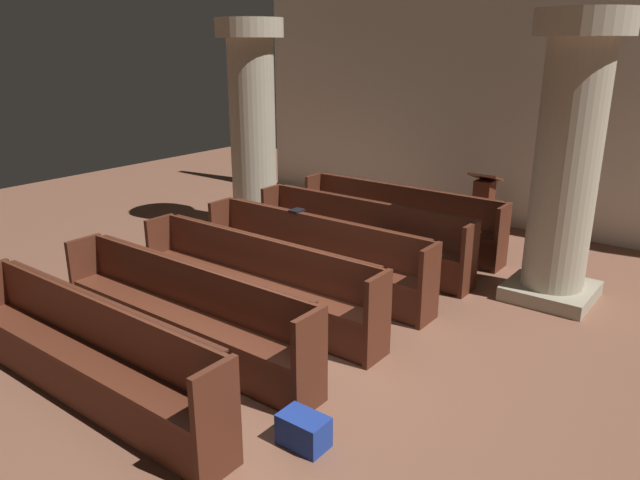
{
  "coord_description": "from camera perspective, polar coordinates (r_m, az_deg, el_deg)",
  "views": [
    {
      "loc": [
        3.91,
        -4.1,
        3.11
      ],
      "look_at": [
        -0.43,
        1.58,
        0.75
      ],
      "focal_mm": 33.91,
      "sensor_mm": 36.0,
      "label": 1
    }
  ],
  "objects": [
    {
      "name": "ground_plane",
      "position": [
        6.46,
        -5.62,
        -10.6
      ],
      "size": [
        19.2,
        19.2,
        0.0
      ],
      "primitive_type": "plane",
      "color": "brown"
    },
    {
      "name": "back_wall",
      "position": [
        10.94,
        16.72,
        13.02
      ],
      "size": [
        10.0,
        0.16,
        4.5
      ],
      "primitive_type": "cube",
      "color": "silver",
      "rests_on": "ground"
    },
    {
      "name": "pew_row_0",
      "position": [
        9.56,
        7.5,
        2.29
      ],
      "size": [
        3.4,
        0.47,
        0.94
      ],
      "color": "#562819",
      "rests_on": "ground"
    },
    {
      "name": "pew_row_1",
      "position": [
        8.67,
        3.87,
        0.73
      ],
      "size": [
        3.4,
        0.46,
        0.94
      ],
      "color": "#562819",
      "rests_on": "ground"
    },
    {
      "name": "pew_row_2",
      "position": [
        7.82,
        -0.57,
        -1.19
      ],
      "size": [
        3.4,
        0.47,
        0.94
      ],
      "color": "#562819",
      "rests_on": "ground"
    },
    {
      "name": "pew_row_3",
      "position": [
        7.05,
        -6.03,
        -3.54
      ],
      "size": [
        3.4,
        0.46,
        0.94
      ],
      "color": "#562819",
      "rests_on": "ground"
    },
    {
      "name": "pew_row_4",
      "position": [
        6.37,
        -12.79,
        -6.38
      ],
      "size": [
        3.4,
        0.46,
        0.94
      ],
      "color": "#562819",
      "rests_on": "ground"
    },
    {
      "name": "pew_row_5",
      "position": [
        5.82,
        -21.1,
        -9.7
      ],
      "size": [
        3.4,
        0.47,
        0.94
      ],
      "color": "#562819",
      "rests_on": "ground"
    },
    {
      "name": "pillar_aisle_side",
      "position": [
        7.78,
        22.33,
        7.23
      ],
      "size": [
        1.1,
        1.1,
        3.46
      ],
      "color": "#9F967E",
      "rests_on": "ground"
    },
    {
      "name": "pillar_far_side",
      "position": [
        10.3,
        -6.38,
        10.87
      ],
      "size": [
        1.1,
        1.1,
        3.46
      ],
      "color": "#9F967E",
      "rests_on": "ground"
    },
    {
      "name": "lectern",
      "position": [
        10.34,
        15.09,
        2.75
      ],
      "size": [
        0.48,
        0.45,
        1.08
      ],
      "color": "#492215",
      "rests_on": "ground"
    },
    {
      "name": "hymn_book",
      "position": [
        8.09,
        -2.21,
        2.81
      ],
      "size": [
        0.15,
        0.19,
        0.02
      ],
      "primitive_type": "cube",
      "color": "black",
      "rests_on": "pew_row_2"
    },
    {
      "name": "kneeler_box_blue",
      "position": [
        5.09,
        -1.56,
        -17.54
      ],
      "size": [
        0.4,
        0.26,
        0.27
      ],
      "primitive_type": "cube",
      "color": "navy",
      "rests_on": "ground"
    }
  ]
}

